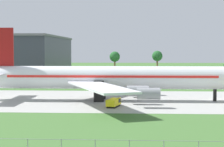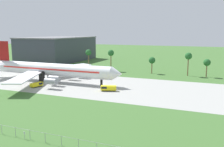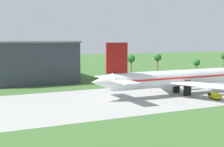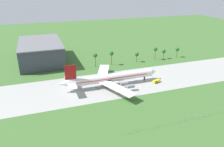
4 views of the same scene
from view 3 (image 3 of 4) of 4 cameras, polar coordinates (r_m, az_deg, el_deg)
jet_airliner at (r=112.87m, az=13.34°, el=-0.78°), size 71.99×59.59×18.17m
fuel_truck at (r=106.47m, az=18.21°, el=-3.87°), size 3.19×5.68×1.82m
terminal_building at (r=160.14m, az=-15.58°, el=2.45°), size 36.72×61.20×18.44m
palm_tree_row at (r=170.58m, az=16.35°, el=2.47°), size 85.68×3.60×12.34m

